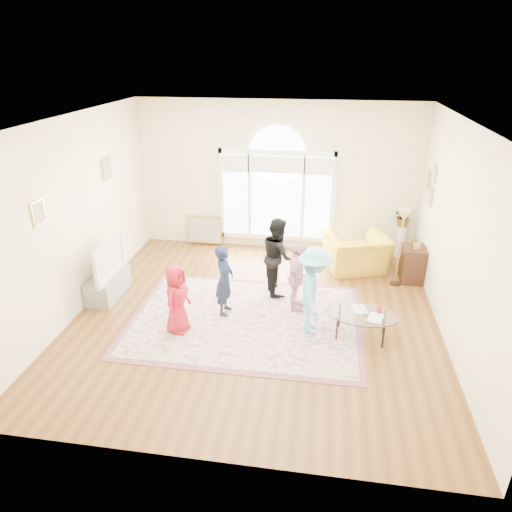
# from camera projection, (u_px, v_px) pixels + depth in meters

# --- Properties ---
(ground) EXTENTS (6.00, 6.00, 0.00)m
(ground) POSITION_uv_depth(u_px,v_px,m) (255.00, 316.00, 7.70)
(ground) COLOR #5D3515
(ground) RESTS_ON ground
(room_shell) EXTENTS (6.00, 6.00, 6.00)m
(room_shell) POSITION_uv_depth(u_px,v_px,m) (276.00, 181.00, 9.59)
(room_shell) COLOR #F1E6B9
(room_shell) RESTS_ON ground
(area_rug) EXTENTS (3.60, 2.60, 0.02)m
(area_rug) POSITION_uv_depth(u_px,v_px,m) (245.00, 320.00, 7.59)
(area_rug) COLOR beige
(area_rug) RESTS_ON ground
(rug_border) EXTENTS (3.80, 2.80, 0.01)m
(rug_border) POSITION_uv_depth(u_px,v_px,m) (245.00, 320.00, 7.59)
(rug_border) COLOR #824A51
(rug_border) RESTS_ON ground
(tv_console) EXTENTS (0.45, 1.00, 0.42)m
(tv_console) POSITION_uv_depth(u_px,v_px,m) (108.00, 285.00, 8.26)
(tv_console) COLOR gray
(tv_console) RESTS_ON ground
(television) EXTENTS (0.18, 1.16, 0.67)m
(television) POSITION_uv_depth(u_px,v_px,m) (104.00, 258.00, 8.03)
(television) COLOR black
(television) RESTS_ON tv_console
(coffee_table) EXTENTS (1.16, 0.82, 0.54)m
(coffee_table) POSITION_uv_depth(u_px,v_px,m) (362.00, 315.00, 7.00)
(coffee_table) COLOR silver
(coffee_table) RESTS_ON ground
(armchair) EXTENTS (1.40, 1.30, 0.75)m
(armchair) POSITION_uv_depth(u_px,v_px,m) (357.00, 253.00, 9.16)
(armchair) COLOR gold
(armchair) RESTS_ON ground
(side_cabinet) EXTENTS (0.40, 0.50, 0.70)m
(side_cabinet) POSITION_uv_depth(u_px,v_px,m) (412.00, 264.00, 8.75)
(side_cabinet) COLOR black
(side_cabinet) RESTS_ON ground
(floor_lamp) EXTENTS (0.27, 0.27, 1.51)m
(floor_lamp) POSITION_uv_depth(u_px,v_px,m) (404.00, 221.00, 8.22)
(floor_lamp) COLOR black
(floor_lamp) RESTS_ON ground
(plant_pedestal) EXTENTS (0.20, 0.20, 0.70)m
(plant_pedestal) POSITION_uv_depth(u_px,v_px,m) (400.00, 241.00, 9.76)
(plant_pedestal) COLOR white
(plant_pedestal) RESTS_ON ground
(potted_plant) EXTENTS (0.43, 0.38, 0.46)m
(potted_plant) POSITION_uv_depth(u_px,v_px,m) (404.00, 216.00, 9.52)
(potted_plant) COLOR #33722D
(potted_plant) RESTS_ON plant_pedestal
(leaning_picture) EXTENTS (0.80, 0.14, 0.62)m
(leaning_picture) POSITION_uv_depth(u_px,v_px,m) (205.00, 244.00, 10.53)
(leaning_picture) COLOR tan
(leaning_picture) RESTS_ON ground
(child_red) EXTENTS (0.47, 0.62, 1.13)m
(child_red) POSITION_uv_depth(u_px,v_px,m) (177.00, 299.00, 7.07)
(child_red) COLOR #B41827
(child_red) RESTS_ON area_rug
(child_navy) EXTENTS (0.31, 0.46, 1.23)m
(child_navy) POSITION_uv_depth(u_px,v_px,m) (225.00, 280.00, 7.53)
(child_navy) COLOR #18223C
(child_navy) RESTS_ON area_rug
(child_black) EXTENTS (0.72, 0.82, 1.42)m
(child_black) POSITION_uv_depth(u_px,v_px,m) (278.00, 256.00, 8.17)
(child_black) COLOR black
(child_black) RESTS_ON area_rug
(child_pink) EXTENTS (0.36, 0.74, 1.23)m
(child_pink) POSITION_uv_depth(u_px,v_px,m) (296.00, 277.00, 7.64)
(child_pink) COLOR #E5A0B2
(child_pink) RESTS_ON area_rug
(child_blue) EXTENTS (0.59, 0.96, 1.43)m
(child_blue) POSITION_uv_depth(u_px,v_px,m) (313.00, 291.00, 6.99)
(child_blue) COLOR #6ECAEE
(child_blue) RESTS_ON area_rug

